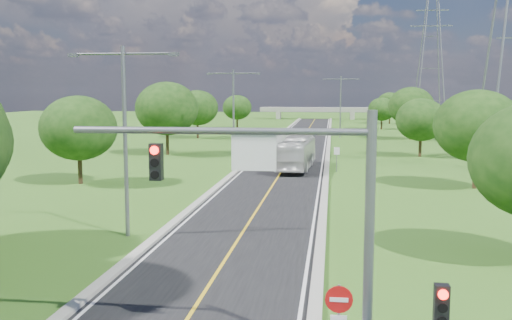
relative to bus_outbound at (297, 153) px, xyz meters
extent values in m
plane|color=#305919|center=(-1.32, 21.07, -1.61)|extent=(260.00, 260.00, 0.00)
cube|color=black|center=(-1.32, 27.07, -1.58)|extent=(8.00, 150.00, 0.06)
cube|color=gray|center=(-5.57, 27.07, -1.50)|extent=(0.50, 150.00, 0.22)
cube|color=gray|center=(2.93, 27.07, -1.50)|extent=(0.50, 150.00, 0.22)
cylinder|color=slate|center=(4.48, -39.93, 1.99)|extent=(0.28, 0.28, 7.20)
cylinder|color=slate|center=(0.28, -39.93, 4.99)|extent=(8.40, 0.20, 0.20)
cube|color=black|center=(-1.52, -39.93, 4.09)|extent=(0.35, 0.28, 1.05)
cylinder|color=#FF140C|center=(-1.52, -40.09, 4.44)|extent=(0.24, 0.06, 0.24)
cube|color=white|center=(1.28, -39.93, 4.39)|extent=(1.25, 0.06, 1.00)
cube|color=black|center=(5.88, -42.93, 1.39)|extent=(0.32, 0.26, 0.95)
cylinder|color=#FF140C|center=(5.88, -43.08, 1.69)|extent=(0.22, 0.05, 0.22)
cylinder|color=#B20F0F|center=(3.68, -40.46, 0.49)|extent=(0.76, 0.05, 0.76)
cube|color=white|center=(3.68, -40.49, 0.49)|extent=(0.50, 0.02, 0.12)
cylinder|color=slate|center=(3.88, -0.93, -0.41)|extent=(0.08, 0.08, 2.40)
cube|color=white|center=(3.88, -0.96, 0.39)|extent=(0.55, 0.04, 0.70)
cube|color=gray|center=(-11.32, 101.07, -0.61)|extent=(1.20, 3.00, 2.00)
cube|color=gray|center=(8.68, 101.07, -0.61)|extent=(1.20, 3.00, 2.00)
cube|color=gray|center=(-1.32, 101.07, 0.99)|extent=(30.00, 3.00, 1.20)
cylinder|color=slate|center=(-7.32, -26.93, 3.39)|extent=(0.22, 0.22, 10.00)
cylinder|color=slate|center=(-8.72, -26.93, 7.99)|extent=(2.80, 0.12, 0.12)
cylinder|color=slate|center=(-5.92, -26.93, 7.99)|extent=(2.80, 0.12, 0.12)
cube|color=slate|center=(-10.02, -26.93, 7.94)|extent=(0.50, 0.25, 0.18)
cube|color=slate|center=(-4.62, -26.93, 7.94)|extent=(0.50, 0.25, 0.18)
cylinder|color=slate|center=(-7.32, 6.07, 3.39)|extent=(0.22, 0.22, 10.00)
cylinder|color=slate|center=(-8.72, 6.07, 7.99)|extent=(2.80, 0.12, 0.12)
cylinder|color=slate|center=(-5.92, 6.07, 7.99)|extent=(2.80, 0.12, 0.12)
cube|color=slate|center=(-10.02, 6.07, 7.94)|extent=(0.50, 0.25, 0.18)
cube|color=slate|center=(-4.62, 6.07, 7.94)|extent=(0.50, 0.25, 0.18)
cylinder|color=slate|center=(4.68, 39.07, 3.39)|extent=(0.22, 0.22, 10.00)
cylinder|color=slate|center=(3.28, 39.07, 7.99)|extent=(2.80, 0.12, 0.12)
cylinder|color=slate|center=(6.08, 39.07, 7.99)|extent=(2.80, 0.12, 0.12)
cube|color=slate|center=(1.98, 39.07, 7.94)|extent=(0.50, 0.25, 0.18)
cube|color=slate|center=(7.38, 39.07, 7.94)|extent=(0.50, 0.25, 0.18)
cube|color=slate|center=(24.68, 76.07, 20.23)|extent=(9.00, 0.25, 0.25)
cube|color=slate|center=(24.68, 76.07, 23.59)|extent=(7.00, 0.25, 0.25)
cylinder|color=black|center=(-17.32, -10.93, -0.26)|extent=(0.36, 0.36, 2.70)
ellipsoid|color=#15350E|center=(-17.32, -10.93, 3.04)|extent=(6.30, 6.30, 5.36)
cylinder|color=black|center=(-16.32, 11.07, 0.01)|extent=(0.36, 0.36, 3.24)
ellipsoid|color=#15350E|center=(-16.32, 11.07, 3.97)|extent=(7.56, 7.56, 6.43)
cylinder|color=black|center=(-18.32, 35.07, -0.17)|extent=(0.36, 0.36, 2.88)
ellipsoid|color=#15350E|center=(-18.32, 35.07, 3.35)|extent=(6.72, 6.72, 5.71)
cylinder|color=black|center=(-15.82, 59.07, -0.35)|extent=(0.36, 0.36, 2.52)
ellipsoid|color=#15350E|center=(-15.82, 59.07, 2.73)|extent=(5.88, 5.88, 5.00)
cylinder|color=black|center=(14.68, -8.93, -0.17)|extent=(0.36, 0.36, 2.88)
ellipsoid|color=#15350E|center=(14.68, -8.93, 3.35)|extent=(6.72, 6.72, 5.71)
cylinder|color=black|center=(13.68, 13.07, -0.35)|extent=(0.36, 0.36, 2.52)
ellipsoid|color=#15350E|center=(13.68, 13.07, 2.73)|extent=(5.88, 5.88, 5.00)
cylinder|color=black|center=(15.68, 37.07, -0.08)|extent=(0.36, 0.36, 3.06)
ellipsoid|color=#15350E|center=(15.68, 37.07, 3.66)|extent=(7.14, 7.14, 6.07)
cylinder|color=black|center=(13.18, 61.07, -0.44)|extent=(0.36, 0.36, 2.34)
ellipsoid|color=#15350E|center=(13.18, 61.07, 2.42)|extent=(5.46, 5.46, 4.64)
cylinder|color=black|center=(16.68, 81.07, -0.26)|extent=(0.36, 0.36, 2.70)
ellipsoid|color=#15350E|center=(16.68, 81.07, 3.04)|extent=(6.30, 6.30, 5.36)
imported|color=beige|center=(0.00, 0.00, 0.00)|extent=(3.27, 11.25, 3.09)
imported|color=white|center=(-3.24, 17.23, -0.22)|extent=(3.01, 9.66, 2.65)
camera|label=1|loc=(3.43, -55.47, 6.10)|focal=40.00mm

